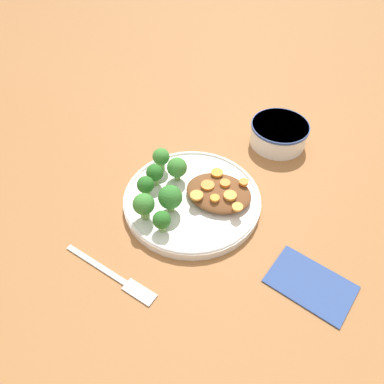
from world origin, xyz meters
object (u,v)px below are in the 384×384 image
(dip_bowl, at_px, (279,133))
(fork, at_px, (117,278))
(plate, at_px, (192,199))
(napkin, at_px, (311,284))

(dip_bowl, xyz_separation_m, fork, (-0.17, -0.45, -0.03))
(dip_bowl, bearing_deg, fork, -110.34)
(dip_bowl, bearing_deg, plate, -114.75)
(plate, relative_size, napkin, 1.74)
(plate, distance_m, dip_bowl, 0.27)
(napkin, bearing_deg, fork, -160.00)
(dip_bowl, bearing_deg, napkin, -67.94)
(napkin, bearing_deg, dip_bowl, 112.06)
(dip_bowl, height_order, napkin, dip_bowl)
(dip_bowl, relative_size, napkin, 0.84)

